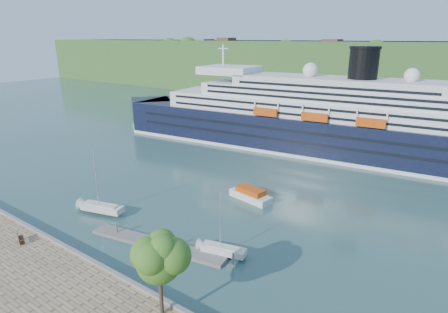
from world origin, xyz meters
TOP-DOWN VIEW (x-y plane):
  - ground at (0.00, 0.00)m, footprint 400.00×400.00m
  - far_hillside at (0.00, 145.00)m, footprint 400.00×50.00m
  - quay_coping at (0.00, -0.20)m, footprint 220.00×0.50m
  - cruise_ship at (3.47, 59.45)m, footprint 108.12×27.34m
  - park_bench at (-7.19, -2.72)m, footprint 1.93×1.31m
  - promenade_tree at (16.34, -1.50)m, footprint 5.58×5.58m
  - floating_pontoon at (5.98, 7.86)m, footprint 19.62×5.95m
  - sailboat_white_near at (-7.28, 9.52)m, footprint 7.71×4.03m
  - sailboat_white_far at (14.40, 11.03)m, footprint 6.40×3.14m
  - tender_launch at (8.24, 27.13)m, footprint 7.85×3.88m

SIDE VIEW (x-z plane):
  - ground at x=0.00m, z-range 0.00..0.00m
  - floating_pontoon at x=5.98m, z-range 0.00..0.43m
  - tender_launch at x=8.24m, z-range 0.00..2.07m
  - quay_coping at x=0.00m, z-range 1.00..1.30m
  - park_bench at x=-7.19m, z-range 1.00..2.14m
  - sailboat_white_far at x=14.40m, z-range 0.00..7.97m
  - sailboat_white_near at x=-7.28m, z-range 0.00..9.60m
  - promenade_tree at x=16.34m, z-range 1.00..10.24m
  - far_hillside at x=0.00m, z-range 0.00..24.00m
  - cruise_ship at x=3.47m, z-range 0.00..24.04m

